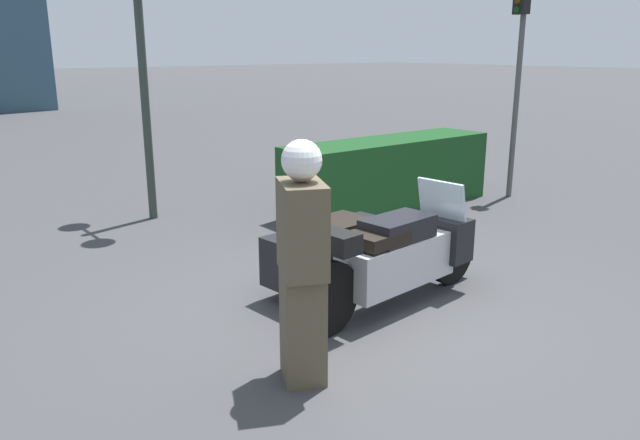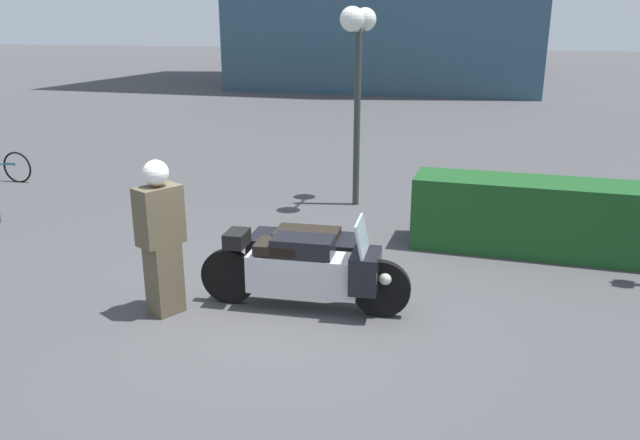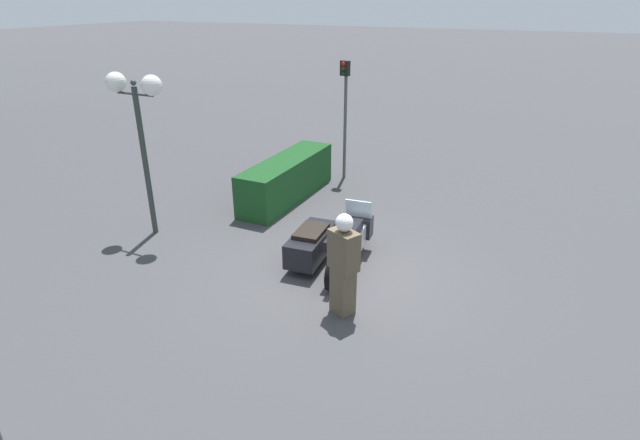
{
  "view_description": "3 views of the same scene",
  "coord_description": "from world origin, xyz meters",
  "px_view_note": "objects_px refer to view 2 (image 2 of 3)",
  "views": [
    {
      "loc": [
        -3.78,
        -3.96,
        2.46
      ],
      "look_at": [
        -0.38,
        0.31,
        0.96
      ],
      "focal_mm": 35.0,
      "sensor_mm": 36.0,
      "label": 1
    },
    {
      "loc": [
        2.51,
        -6.48,
        3.3
      ],
      "look_at": [
        0.17,
        1.33,
        0.72
      ],
      "focal_mm": 35.0,
      "sensor_mm": 36.0,
      "label": 2
    },
    {
      "loc": [
        -7.89,
        -3.25,
        5.02
      ],
      "look_at": [
        0.54,
        0.75,
        0.8
      ],
      "focal_mm": 28.0,
      "sensor_mm": 36.0,
      "label": 3
    }
  ],
  "objects_px": {
    "hedge_bush_curbside": "(538,217)",
    "twin_lamp_post": "(358,43)",
    "officer_rider": "(161,234)",
    "police_motorcycle": "(313,260)"
  },
  "relations": [
    {
      "from": "officer_rider",
      "to": "twin_lamp_post",
      "type": "bearing_deg",
      "value": 104.3
    },
    {
      "from": "hedge_bush_curbside",
      "to": "twin_lamp_post",
      "type": "bearing_deg",
      "value": 151.68
    },
    {
      "from": "hedge_bush_curbside",
      "to": "twin_lamp_post",
      "type": "relative_size",
      "value": 1.03
    },
    {
      "from": "police_motorcycle",
      "to": "twin_lamp_post",
      "type": "height_order",
      "value": "twin_lamp_post"
    },
    {
      "from": "officer_rider",
      "to": "hedge_bush_curbside",
      "type": "xyz_separation_m",
      "value": [
        4.28,
        3.44,
        -0.43
      ]
    },
    {
      "from": "hedge_bush_curbside",
      "to": "twin_lamp_post",
      "type": "distance_m",
      "value": 4.36
    },
    {
      "from": "police_motorcycle",
      "to": "officer_rider",
      "type": "xyz_separation_m",
      "value": [
        -1.54,
        -0.94,
        0.5
      ]
    },
    {
      "from": "hedge_bush_curbside",
      "to": "twin_lamp_post",
      "type": "height_order",
      "value": "twin_lamp_post"
    },
    {
      "from": "officer_rider",
      "to": "police_motorcycle",
      "type": "bearing_deg",
      "value": 57.56
    },
    {
      "from": "twin_lamp_post",
      "to": "officer_rider",
      "type": "bearing_deg",
      "value": -101.82
    }
  ]
}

